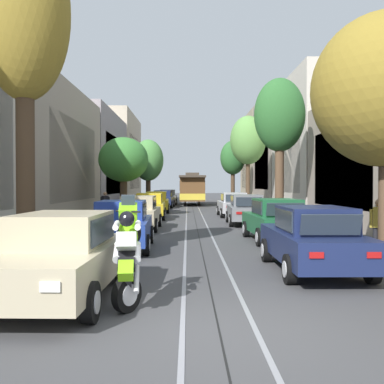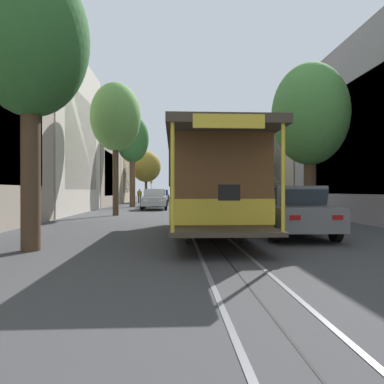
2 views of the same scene
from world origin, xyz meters
name	(u,v)px [view 1 (image 1 of 2)]	position (x,y,z in m)	size (l,w,h in m)	color
ground_plane	(194,216)	(0.00, 22.84, 0.00)	(160.00, 160.00, 0.00)	#424244
trolley_track_rails	(194,212)	(0.00, 26.55, 0.00)	(1.14, 65.10, 0.01)	gray
building_facade_left	(76,156)	(-9.47, 28.87, 4.44)	(5.68, 56.80, 10.70)	beige
building_facade_right	(315,150)	(9.56, 27.92, 4.82)	(5.63, 56.80, 10.98)	tan
parked_car_beige_near_left	(61,256)	(-2.78, 1.71, 0.80)	(2.09, 4.40, 1.58)	#C1B28E
parked_car_blue_second_left	(121,225)	(-2.62, 7.93, 0.80)	(2.12, 4.41, 1.58)	#233D93
parked_car_beige_mid_left	(139,212)	(-2.77, 14.16, 0.80)	(2.01, 4.37, 1.58)	#C1B28E
parked_car_yellow_fourth_left	(149,206)	(-2.81, 20.50, 0.80)	(2.09, 4.40, 1.58)	gold
parked_car_yellow_fifth_left	(156,202)	(-2.83, 26.73, 0.80)	(2.10, 4.40, 1.58)	gold
parked_car_navy_sixth_left	(163,199)	(-2.71, 33.51, 0.80)	(2.13, 4.42, 1.58)	#19234C
parked_car_grey_far_left	(168,197)	(-2.56, 39.34, 0.80)	(2.01, 4.36, 1.58)	slate
parked_car_navy_near_right	(313,239)	(2.58, 4.17, 0.80)	(2.01, 4.37, 1.58)	#19234C
parked_car_green_second_right	(276,220)	(2.83, 9.82, 0.80)	(2.12, 4.41, 1.58)	#1E6038
parked_car_grey_mid_right	(246,209)	(2.63, 16.56, 0.80)	(2.08, 4.40, 1.58)	slate
parked_car_silver_fourth_right	(233,204)	(2.58, 22.43, 0.80)	(2.04, 4.38, 1.58)	#B7B7BC
street_tree_kerb_left_near	(25,20)	(-4.64, 4.99, 6.34)	(2.33, 2.12, 8.80)	#4C3826
street_tree_kerb_left_second	(123,160)	(-4.64, 22.07, 3.69)	(3.23, 3.04, 5.20)	#4C3826
street_tree_kerb_left_mid	(148,161)	(-4.33, 36.38, 4.45)	(3.00, 3.18, 6.53)	#4C3826
street_tree_kerb_right_second	(280,118)	(4.74, 18.25, 5.89)	(2.88, 2.33, 8.12)	brown
street_tree_kerb_right_mid	(248,141)	(4.48, 29.27, 5.70)	(2.91, 3.05, 7.74)	#4C3826
street_tree_kerb_right_fourth	(233,158)	(4.54, 41.71, 5.01)	(2.77, 2.63, 6.97)	#4C3826
cable_car_trolley	(192,189)	(0.00, 38.64, 1.66)	(2.60, 9.14, 3.28)	brown
motorcycle_with_rider	(128,249)	(-1.49, 1.18, 1.01)	(0.54, 1.80, 1.93)	black
pedestrian_on_left_pavement	(105,204)	(-5.35, 19.50, 0.95)	(0.55, 0.41, 1.68)	#282D38
pedestrian_on_right_pavement	(379,224)	(5.21, 6.52, 0.95)	(0.55, 0.42, 1.68)	black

